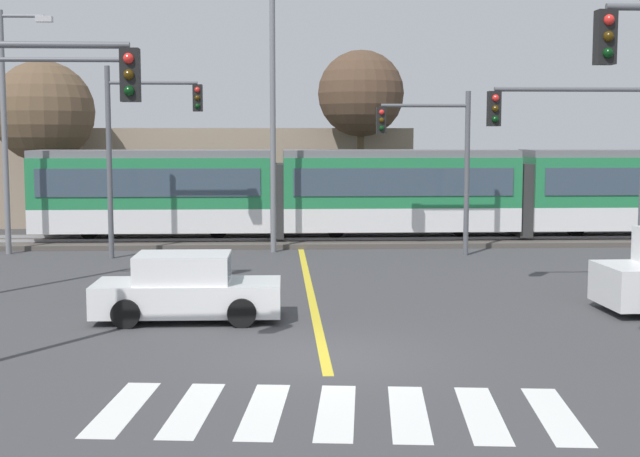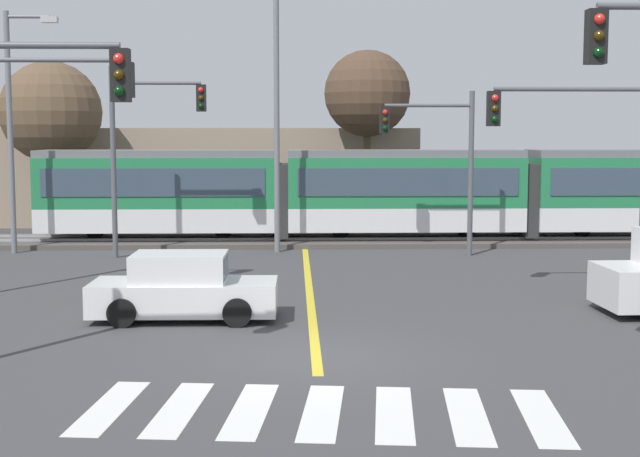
{
  "view_description": "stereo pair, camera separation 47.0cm",
  "coord_description": "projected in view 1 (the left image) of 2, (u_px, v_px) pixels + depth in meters",
  "views": [
    {
      "loc": [
        -0.89,
        -16.5,
        4.2
      ],
      "look_at": [
        0.31,
        8.05,
        1.6
      ],
      "focal_mm": 50.0,
      "sensor_mm": 36.0,
      "label": 1
    },
    {
      "loc": [
        -0.42,
        -16.52,
        4.2
      ],
      "look_at": [
        0.31,
        8.05,
        1.6
      ],
      "focal_mm": 50.0,
      "sensor_mm": 36.0,
      "label": 2
    }
  ],
  "objects": [
    {
      "name": "bare_tree_east",
      "position": [
        361.0,
        94.0,
        38.49
      ],
      "size": [
        3.73,
        3.73,
        7.83
      ],
      "color": "brown",
      "rests_on": "ground"
    },
    {
      "name": "traffic_light_far_left",
      "position": [
        139.0,
        135.0,
        29.97
      ],
      "size": [
        3.25,
        0.38,
        6.49
      ],
      "color": "#515459",
      "rests_on": "ground"
    },
    {
      "name": "building_backdrop_far",
      "position": [
        204.0,
        175.0,
        42.88
      ],
      "size": [
        19.35,
        6.0,
        4.49
      ],
      "primitive_type": "cube",
      "color": "gray",
      "rests_on": "ground"
    },
    {
      "name": "traffic_light_far_right",
      "position": [
        436.0,
        149.0,
        30.65
      ],
      "size": [
        3.25,
        0.38,
        5.68
      ],
      "color": "#515459",
      "rests_on": "ground"
    },
    {
      "name": "crosswalk_stripe_2",
      "position": [
        264.0,
        410.0,
        13.59
      ],
      "size": [
        0.84,
        2.84,
        0.01
      ],
      "primitive_type": "cube",
      "rotation": [
        0.0,
        0.0,
        -0.1
      ],
      "color": "silver",
      "rests_on": "ground"
    },
    {
      "name": "crosswalk_stripe_6",
      "position": [
        555.0,
        415.0,
        13.37
      ],
      "size": [
        0.84,
        2.84,
        0.01
      ],
      "primitive_type": "cube",
      "rotation": [
        0.0,
        0.0,
        -0.1
      ],
      "color": "silver",
      "rests_on": "ground"
    },
    {
      "name": "rail_near",
      "position": [
        300.0,
        239.0,
        33.91
      ],
      "size": [
        120.0,
        0.08,
        0.1
      ],
      "primitive_type": "cube",
      "color": "#939399",
      "rests_on": "track_bed"
    },
    {
      "name": "crosswalk_stripe_1",
      "position": [
        193.0,
        409.0,
        13.65
      ],
      "size": [
        0.84,
        2.84,
        0.01
      ],
      "primitive_type": "cube",
      "rotation": [
        0.0,
        0.0,
        -0.1
      ],
      "color": "silver",
      "rests_on": "ground"
    },
    {
      "name": "rail_far",
      "position": [
        299.0,
        235.0,
        35.34
      ],
      "size": [
        120.0,
        0.08,
        0.1
      ],
      "primitive_type": "cube",
      "color": "#939399",
      "rests_on": "track_bed"
    },
    {
      "name": "street_lamp_west",
      "position": [
        9.0,
        118.0,
        30.97
      ],
      "size": [
        1.87,
        0.28,
        8.46
      ],
      "color": "slate",
      "rests_on": "ground"
    },
    {
      "name": "ground_plane",
      "position": [
        324.0,
        357.0,
        16.88
      ],
      "size": [
        200.0,
        200.0,
        0.0
      ],
      "primitive_type": "plane",
      "color": "#3D3D3F"
    },
    {
      "name": "bare_tree_west",
      "position": [
        43.0,
        112.0,
        37.2
      ],
      "size": [
        4.25,
        4.25,
        7.27
      ],
      "color": "brown",
      "rests_on": "ground"
    },
    {
      "name": "crosswalk_stripe_3",
      "position": [
        336.0,
        412.0,
        13.54
      ],
      "size": [
        0.84,
        2.84,
        0.01
      ],
      "primitive_type": "cube",
      "rotation": [
        0.0,
        0.0,
        -0.1
      ],
      "color": "silver",
      "rests_on": "ground"
    },
    {
      "name": "crosswalk_stripe_0",
      "position": [
        122.0,
        408.0,
        13.71
      ],
      "size": [
        0.84,
        2.84,
        0.01
      ],
      "primitive_type": "cube",
      "rotation": [
        0.0,
        0.0,
        -0.1
      ],
      "color": "silver",
      "rests_on": "ground"
    },
    {
      "name": "crosswalk_stripe_5",
      "position": [
        482.0,
        414.0,
        13.42
      ],
      "size": [
        0.84,
        2.84,
        0.01
      ],
      "primitive_type": "cube",
      "rotation": [
        0.0,
        0.0,
        -0.1
      ],
      "color": "silver",
      "rests_on": "ground"
    },
    {
      "name": "street_lamp_centre",
      "position": [
        277.0,
        99.0,
        31.38
      ],
      "size": [
        1.99,
        0.28,
        9.75
      ],
      "color": "slate",
      "rests_on": "ground"
    },
    {
      "name": "traffic_light_mid_right",
      "position": [
        589.0,
        147.0,
        23.19
      ],
      "size": [
        4.25,
        0.38,
        5.8
      ],
      "color": "#515459",
      "rests_on": "ground"
    },
    {
      "name": "track_bed",
      "position": [
        300.0,
        241.0,
        34.64
      ],
      "size": [
        120.0,
        4.0,
        0.18
      ],
      "primitive_type": "cube",
      "color": "#4C4742",
      "rests_on": "ground"
    },
    {
      "name": "lane_centre_line",
      "position": [
        310.0,
        290.0,
        24.09
      ],
      "size": [
        0.2,
        17.26,
        0.01
      ],
      "primitive_type": "cube",
      "color": "gold",
      "rests_on": "ground"
    },
    {
      "name": "traffic_light_mid_left",
      "position": [
        25.0,
        128.0,
        22.79
      ],
      "size": [
        4.25,
        0.38,
        6.68
      ],
      "color": "#515459",
      "rests_on": "ground"
    },
    {
      "name": "sedan_crossing",
      "position": [
        187.0,
        289.0,
        20.2
      ],
      "size": [
        4.22,
        1.95,
        1.52
      ],
      "color": "silver",
      "rests_on": "ground"
    },
    {
      "name": "crosswalk_stripe_4",
      "position": [
        409.0,
        413.0,
        13.48
      ],
      "size": [
        0.84,
        2.84,
        0.01
      ],
      "primitive_type": "cube",
      "rotation": [
        0.0,
        0.0,
        -0.1
      ],
      "color": "silver",
      "rests_on": "ground"
    },
    {
      "name": "light_rail_tram",
      "position": [
        399.0,
        190.0,
        34.62
      ],
      "size": [
        28.0,
        2.64,
        3.43
      ],
      "color": "silver",
      "rests_on": "track_bed"
    }
  ]
}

